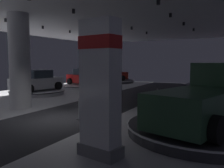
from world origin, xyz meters
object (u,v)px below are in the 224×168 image
display_platform_mid_left (37,92)px  display_platform_mid_right (224,107)px  column_left (20,61)px  visitor_walking_far (99,91)px  display_platform_far_left (86,86)px  display_car_far_left (85,78)px  display_car_mid_left (37,81)px  display_platform_near_right (202,129)px  visitor_walking_near (119,93)px  display_platform_deep_left (112,81)px  pickup_truck_near_right (207,99)px  display_car_deep_left (112,74)px  brand_sign_pylon (100,87)px

display_platform_mid_left → display_platform_mid_right: 14.20m
column_left → visitor_walking_far: column_left is taller
display_platform_mid_left → display_platform_far_left: (0.44, 6.58, -0.03)m
display_platform_mid_right → display_car_far_left: bearing=153.9°
display_platform_far_left → display_car_mid_left: bearing=-93.8°
column_left → display_car_far_left: column_left is taller
column_left → display_car_mid_left: 6.21m
display_platform_mid_left → visitor_walking_far: visitor_walking_far is taller
display_platform_near_right → visitor_walking_far: size_ratio=3.57×
display_platform_far_left → visitor_walking_near: bearing=-47.0°
display_platform_deep_left → display_platform_mid_right: (13.95, -13.21, 0.01)m
column_left → display_platform_near_right: (10.25, -0.70, -2.54)m
display_car_far_left → pickup_truck_near_right: bearing=-41.4°
display_car_deep_left → visitor_walking_near: bearing=-61.1°
brand_sign_pylon → display_platform_deep_left: (-11.12, 22.18, -1.83)m
display_platform_near_right → visitor_walking_far: bearing=152.3°
display_platform_far_left → pickup_truck_near_right: bearing=-41.5°
pickup_truck_near_right → display_platform_mid_left: pickup_truck_near_right is taller
display_car_far_left → display_car_deep_left: bearing=91.6°
display_platform_near_right → display_car_far_left: bearing=137.7°
display_car_mid_left → display_platform_mid_right: 14.23m
display_platform_near_right → brand_sign_pylon: bearing=-123.2°
display_car_far_left → display_platform_mid_right: bearing=-26.1°
visitor_walking_near → display_platform_far_left: bearing=133.0°
display_platform_mid_right → display_platform_near_right: bearing=-95.2°
brand_sign_pylon → display_car_deep_left: 24.83m
display_platform_deep_left → display_car_deep_left: size_ratio=1.25×
column_left → pickup_truck_near_right: 10.44m
display_car_far_left → visitor_walking_near: display_car_far_left is taller
brand_sign_pylon → display_platform_deep_left: bearing=116.6°
pickup_truck_near_right → visitor_walking_near: (-5.12, 2.96, -0.40)m
display_platform_deep_left → display_platform_mid_right: size_ratio=1.10×
display_platform_mid_right → visitor_walking_far: (-6.93, -2.00, 0.71)m
pickup_truck_near_right → visitor_walking_far: pickup_truck_near_right is taller
pickup_truck_near_right → display_platform_mid_right: size_ratio=1.09×
display_platform_far_left → column_left: bearing=-75.1°
visitor_walking_near → visitor_walking_far: bearing=175.6°
visitor_walking_near → column_left: bearing=-153.7°
display_platform_deep_left → visitor_walking_far: (7.02, -15.22, 0.72)m
display_car_deep_left → visitor_walking_far: (7.05, -15.20, -0.19)m
display_platform_deep_left → visitor_walking_near: visitor_walking_near is taller
display_platform_deep_left → display_car_far_left: (0.15, -6.47, 0.86)m
column_left → display_platform_mid_left: column_left is taller
display_platform_deep_left → display_platform_near_right: bearing=-54.1°
visitor_walking_far → column_left: bearing=-144.8°
brand_sign_pylon → visitor_walking_near: size_ratio=2.45×
pickup_truck_near_right → visitor_walking_near: pickup_truck_near_right is taller
display_platform_deep_left → visitor_walking_far: bearing=-65.2°
display_car_deep_left → display_platform_mid_right: display_car_deep_left is taller
display_car_far_left → visitor_walking_near: bearing=-46.9°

